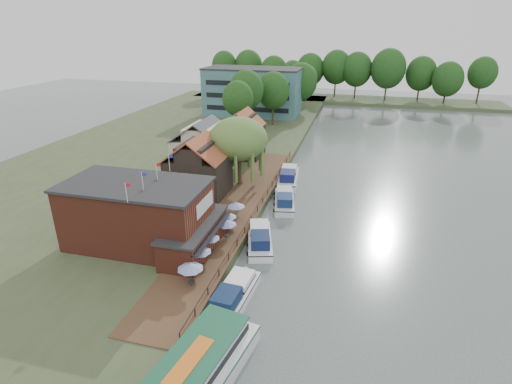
% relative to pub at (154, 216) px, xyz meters
% --- Properties ---
extents(ground, '(260.00, 260.00, 0.00)m').
position_rel_pub_xyz_m(ground, '(14.00, 1.00, -4.65)').
color(ground, '#485352').
rests_on(ground, ground).
extents(land_bank, '(50.00, 140.00, 1.00)m').
position_rel_pub_xyz_m(land_bank, '(-16.00, 36.00, -4.15)').
color(land_bank, '#384728').
rests_on(land_bank, ground).
extents(quay_deck, '(6.00, 50.00, 0.10)m').
position_rel_pub_xyz_m(quay_deck, '(6.00, 11.00, -3.60)').
color(quay_deck, '#47301E').
rests_on(quay_deck, land_bank).
extents(quay_rail, '(0.20, 49.00, 1.00)m').
position_rel_pub_xyz_m(quay_rail, '(8.70, 11.50, -3.15)').
color(quay_rail, black).
rests_on(quay_rail, land_bank).
extents(pub, '(20.00, 11.00, 7.30)m').
position_rel_pub_xyz_m(pub, '(0.00, 0.00, 0.00)').
color(pub, maroon).
rests_on(pub, land_bank).
extents(hotel_block, '(25.40, 12.40, 12.30)m').
position_rel_pub_xyz_m(hotel_block, '(-8.00, 71.00, 2.50)').
color(hotel_block, '#38666B').
rests_on(hotel_block, land_bank).
extents(cottage_a, '(8.60, 7.60, 8.50)m').
position_rel_pub_xyz_m(cottage_a, '(-1.00, 15.00, 0.60)').
color(cottage_a, black).
rests_on(cottage_a, land_bank).
extents(cottage_b, '(9.60, 8.60, 8.50)m').
position_rel_pub_xyz_m(cottage_b, '(-4.00, 25.00, 0.60)').
color(cottage_b, beige).
rests_on(cottage_b, land_bank).
extents(cottage_c, '(7.60, 7.60, 8.50)m').
position_rel_pub_xyz_m(cottage_c, '(0.00, 34.00, 0.60)').
color(cottage_c, black).
rests_on(cottage_c, land_bank).
extents(willow, '(8.60, 8.60, 10.43)m').
position_rel_pub_xyz_m(willow, '(3.50, 20.00, 1.56)').
color(willow, '#476B2D').
rests_on(willow, land_bank).
extents(umbrella_0, '(2.46, 2.46, 2.38)m').
position_rel_pub_xyz_m(umbrella_0, '(6.69, -6.06, -2.36)').
color(umbrella_0, navy).
rests_on(umbrella_0, quay_deck).
extents(umbrella_1, '(2.35, 2.35, 2.38)m').
position_rel_pub_xyz_m(umbrella_1, '(6.43, -3.08, -2.36)').
color(umbrella_1, navy).
rests_on(umbrella_1, quay_deck).
extents(umbrella_2, '(2.17, 2.17, 2.38)m').
position_rel_pub_xyz_m(umbrella_2, '(6.43, -0.33, -2.36)').
color(umbrella_2, navy).
rests_on(umbrella_2, quay_deck).
extents(umbrella_3, '(2.31, 2.31, 2.38)m').
position_rel_pub_xyz_m(umbrella_3, '(7.12, 3.19, -2.36)').
color(umbrella_3, '#1C1C9A').
rests_on(umbrella_3, quay_deck).
extents(umbrella_4, '(2.09, 2.09, 2.38)m').
position_rel_pub_xyz_m(umbrella_4, '(6.66, 5.01, -2.36)').
color(umbrella_4, navy).
rests_on(umbrella_4, quay_deck).
extents(umbrella_5, '(2.26, 2.26, 2.38)m').
position_rel_pub_xyz_m(umbrella_5, '(6.71, 8.05, -2.36)').
color(umbrella_5, navy).
rests_on(umbrella_5, quay_deck).
extents(cruiser_0, '(3.71, 9.54, 2.24)m').
position_rel_pub_xyz_m(cruiser_0, '(10.87, -6.07, -3.53)').
color(cruiser_0, white).
rests_on(cruiser_0, ground).
extents(cruiser_1, '(5.50, 9.94, 2.28)m').
position_rel_pub_xyz_m(cruiser_1, '(10.63, 4.64, -3.51)').
color(cruiser_1, white).
rests_on(cruiser_1, ground).
extents(cruiser_2, '(4.84, 9.86, 2.27)m').
position_rel_pub_xyz_m(cruiser_2, '(11.35, 16.13, -3.51)').
color(cruiser_2, silver).
rests_on(cruiser_2, ground).
extents(cruiser_3, '(4.32, 10.48, 2.49)m').
position_rel_pub_xyz_m(cruiser_3, '(10.23, 25.34, -3.41)').
color(cruiser_3, silver).
rests_on(cruiser_3, ground).
extents(swan, '(0.44, 0.44, 0.44)m').
position_rel_pub_xyz_m(swan, '(11.24, -10.78, -4.43)').
color(swan, white).
rests_on(swan, ground).
extents(bank_tree_0, '(6.39, 6.39, 12.31)m').
position_rel_pub_xyz_m(bank_tree_0, '(-4.16, 44.82, 2.51)').
color(bank_tree_0, '#143811').
rests_on(bank_tree_0, land_bank).
extents(bank_tree_1, '(7.73, 7.73, 13.68)m').
position_rel_pub_xyz_m(bank_tree_1, '(-4.58, 52.73, 3.19)').
color(bank_tree_1, '#143811').
rests_on(bank_tree_1, land_bank).
extents(bank_tree_2, '(7.69, 7.69, 12.67)m').
position_rel_pub_xyz_m(bank_tree_2, '(0.04, 59.86, 2.68)').
color(bank_tree_2, '#143811').
rests_on(bank_tree_2, land_bank).
extents(bank_tree_3, '(8.90, 8.90, 13.23)m').
position_rel_pub_xyz_m(bank_tree_3, '(3.85, 78.81, 2.96)').
color(bank_tree_3, '#143811').
rests_on(bank_tree_3, land_bank).
extents(bank_tree_4, '(6.74, 6.74, 13.24)m').
position_rel_pub_xyz_m(bank_tree_4, '(0.23, 85.57, 2.97)').
color(bank_tree_4, '#143811').
rests_on(bank_tree_4, land_bank).
extents(bank_tree_5, '(6.66, 6.66, 11.05)m').
position_rel_pub_xyz_m(bank_tree_5, '(3.09, 96.23, 1.87)').
color(bank_tree_5, '#143811').
rests_on(bank_tree_5, land_bank).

